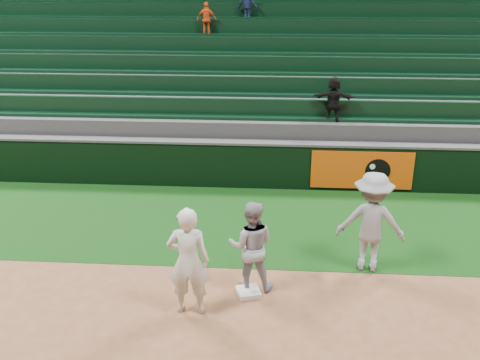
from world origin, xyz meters
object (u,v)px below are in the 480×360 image
at_px(first_baseman, 188,261).
at_px(base_coach, 371,222).
at_px(first_base, 248,292).
at_px(baserunner, 251,246).

xyz_separation_m(first_baseman, base_coach, (3.19, 1.61, 0.04)).
distance_m(first_base, base_coach, 2.65).
bearing_deg(first_baseman, first_base, -150.57).
relative_size(first_base, base_coach, 0.20).
height_order(first_baseman, baserunner, first_baseman).
height_order(baserunner, base_coach, base_coach).
xyz_separation_m(first_base, first_baseman, (-0.96, -0.56, 0.91)).
height_order(first_baseman, base_coach, base_coach).
relative_size(first_baseman, base_coach, 0.97).
relative_size(first_base, baserunner, 0.23).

